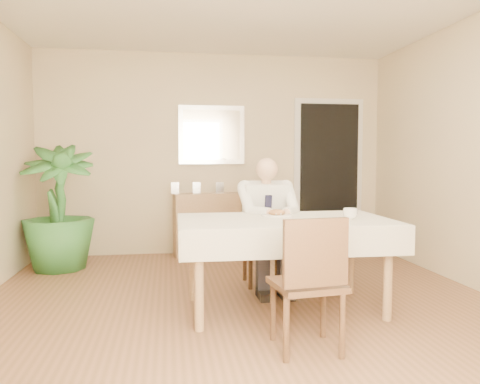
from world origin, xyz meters
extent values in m
plane|color=brown|center=(0.00, 0.00, 0.00)|extent=(5.00, 5.00, 0.00)
cube|color=beige|center=(0.00, 2.50, 1.30)|extent=(4.50, 0.02, 2.60)
cube|color=beige|center=(0.00, -2.50, 1.30)|extent=(4.50, 0.02, 2.60)
cube|color=white|center=(0.00, -2.48, 1.45)|extent=(1.34, 0.02, 1.44)
cube|color=white|center=(0.00, -2.46, 1.45)|extent=(1.18, 0.02, 1.28)
cube|color=white|center=(1.55, 2.48, 1.00)|extent=(0.96, 0.03, 2.10)
cube|color=black|center=(1.55, 2.45, 1.00)|extent=(0.80, 0.05, 1.95)
cube|color=silver|center=(-0.05, 2.48, 1.55)|extent=(0.86, 0.03, 0.76)
cube|color=white|center=(-0.05, 2.46, 1.55)|extent=(0.74, 0.02, 0.64)
cube|color=#9B7651|center=(0.31, 0.02, 0.72)|extent=(1.62, 0.93, 0.04)
cube|color=beige|center=(0.31, 0.02, 0.75)|extent=(1.72, 1.03, 0.01)
cube|color=beige|center=(0.31, -0.48, 0.64)|extent=(1.70, 0.04, 0.22)
cube|color=beige|center=(0.31, 0.52, 0.64)|extent=(1.70, 0.04, 0.22)
cube|color=beige|center=(-0.54, 0.02, 0.64)|extent=(0.03, 1.00, 0.22)
cube|color=beige|center=(1.16, 0.02, 0.64)|extent=(0.03, 1.00, 0.22)
cylinder|color=#9B7651|center=(-0.41, -0.35, 0.35)|extent=(0.07, 0.07, 0.70)
cylinder|color=#9B7651|center=(1.03, -0.35, 0.35)|extent=(0.07, 0.07, 0.70)
cylinder|color=#9B7651|center=(-0.41, 0.39, 0.35)|extent=(0.07, 0.07, 0.70)
cylinder|color=#9B7651|center=(1.03, 0.39, 0.35)|extent=(0.07, 0.07, 0.70)
cube|color=#3E2716|center=(0.31, 0.82, 0.40)|extent=(0.39, 0.39, 0.04)
cube|color=#3E2716|center=(0.31, 1.00, 0.63)|extent=(0.39, 0.04, 0.39)
cylinder|color=#3E2716|center=(0.15, 0.66, 0.19)|extent=(0.04, 0.04, 0.38)
cylinder|color=#3E2716|center=(0.48, 0.66, 0.19)|extent=(0.04, 0.04, 0.38)
cylinder|color=#3E2716|center=(0.15, 0.99, 0.19)|extent=(0.04, 0.04, 0.38)
cylinder|color=#3E2716|center=(0.48, 0.99, 0.19)|extent=(0.04, 0.04, 0.38)
cube|color=#3E2716|center=(0.26, -0.78, 0.42)|extent=(0.46, 0.46, 0.04)
cube|color=#3E2716|center=(0.26, -0.96, 0.67)|extent=(0.42, 0.09, 0.42)
cylinder|color=#3E2716|center=(0.08, -0.95, 0.20)|extent=(0.04, 0.04, 0.40)
cylinder|color=#3E2716|center=(0.44, -0.95, 0.20)|extent=(0.04, 0.04, 0.40)
cylinder|color=#3E2716|center=(0.08, -0.60, 0.20)|extent=(0.04, 0.04, 0.40)
cylinder|color=#3E2716|center=(0.44, -0.60, 0.20)|extent=(0.04, 0.04, 0.40)
cube|color=white|center=(0.31, 0.78, 0.75)|extent=(0.42, 0.31, 0.55)
cube|color=black|center=(0.31, 0.66, 0.72)|extent=(0.07, 0.08, 0.36)
cylinder|color=tan|center=(0.31, 0.74, 1.03)|extent=(0.09, 0.09, 0.08)
sphere|color=tan|center=(0.31, 0.71, 1.14)|extent=(0.21, 0.21, 0.21)
cube|color=black|center=(0.21, 0.58, 0.52)|extent=(0.13, 0.42, 0.13)
cube|color=black|center=(0.41, 0.58, 0.52)|extent=(0.13, 0.42, 0.13)
cube|color=black|center=(0.21, 0.40, 0.23)|extent=(0.11, 0.12, 0.45)
cube|color=black|center=(0.41, 0.40, 0.23)|extent=(0.11, 0.12, 0.45)
cube|color=black|center=(0.21, 0.34, 0.04)|extent=(0.11, 0.26, 0.07)
cube|color=black|center=(0.41, 0.34, 0.04)|extent=(0.11, 0.26, 0.07)
cylinder|color=white|center=(0.29, 0.20, 0.76)|extent=(0.26, 0.26, 0.02)
ellipsoid|color=brown|center=(0.29, 0.20, 0.78)|extent=(0.14, 0.14, 0.06)
cylinder|color=silver|center=(0.33, 0.14, 0.78)|extent=(0.01, 0.13, 0.01)
cylinder|color=silver|center=(0.25, 0.14, 0.78)|extent=(0.01, 0.13, 0.01)
imported|color=white|center=(0.83, -0.09, 0.80)|extent=(0.14, 0.14, 0.09)
cube|color=#9B7651|center=(-0.05, 2.32, 0.40)|extent=(1.03, 0.44, 0.80)
cube|color=silver|center=(-0.53, 2.32, 0.87)|extent=(0.10, 0.02, 0.14)
cube|color=silver|center=(-0.25, 2.34, 0.87)|extent=(0.10, 0.02, 0.14)
cube|color=silver|center=(0.05, 2.35, 0.87)|extent=(0.10, 0.02, 0.14)
imported|color=#286026|center=(-1.83, 1.78, 0.70)|extent=(0.87, 0.87, 1.40)
camera|label=1|loc=(-0.62, -3.64, 1.23)|focal=35.00mm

